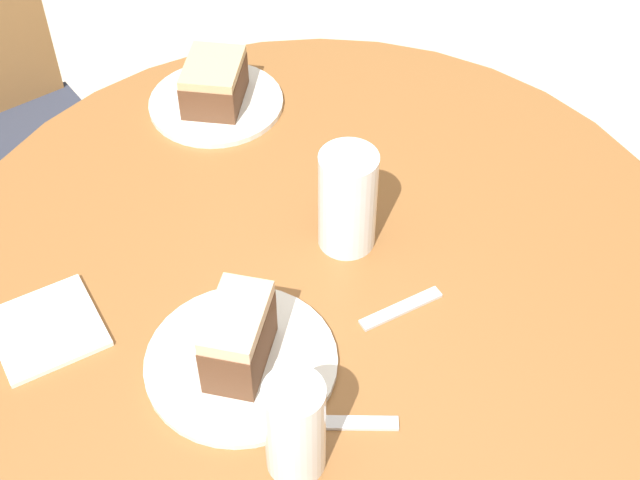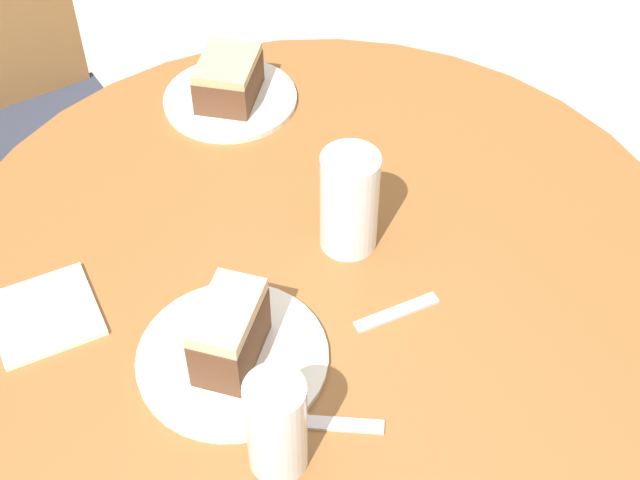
% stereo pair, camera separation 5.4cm
% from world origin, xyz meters
% --- Properties ---
extents(table, '(1.08, 1.08, 0.76)m').
position_xyz_m(table, '(0.00, 0.00, 0.60)').
color(table, brown).
rests_on(table, ground_plane).
extents(plate_near, '(0.24, 0.24, 0.01)m').
position_xyz_m(plate_near, '(-0.20, -0.06, 0.76)').
color(plate_near, silver).
rests_on(plate_near, table).
extents(plate_far, '(0.22, 0.22, 0.01)m').
position_xyz_m(plate_far, '(0.12, 0.37, 0.76)').
color(plate_far, silver).
rests_on(plate_far, table).
extents(cake_slice_near, '(0.13, 0.12, 0.10)m').
position_xyz_m(cake_slice_near, '(-0.20, -0.06, 0.82)').
color(cake_slice_near, brown).
rests_on(cake_slice_near, plate_near).
extents(cake_slice_far, '(0.15, 0.14, 0.07)m').
position_xyz_m(cake_slice_far, '(0.12, 0.37, 0.81)').
color(cake_slice_far, brown).
rests_on(cake_slice_far, plate_far).
extents(glass_lemonade, '(0.08, 0.08, 0.16)m').
position_xyz_m(glass_lemonade, '(0.05, 0.00, 0.83)').
color(glass_lemonade, beige).
rests_on(glass_lemonade, table).
extents(glass_water, '(0.07, 0.07, 0.14)m').
position_xyz_m(glass_water, '(-0.24, -0.20, 0.82)').
color(glass_water, silver).
rests_on(glass_water, table).
extents(napkin_stack, '(0.16, 0.16, 0.01)m').
position_xyz_m(napkin_stack, '(-0.34, 0.16, 0.76)').
color(napkin_stack, white).
rests_on(napkin_stack, table).
extents(fork, '(0.12, 0.12, 0.00)m').
position_xyz_m(fork, '(-0.18, -0.20, 0.76)').
color(fork, silver).
rests_on(fork, table).
extents(spoon, '(0.12, 0.05, 0.00)m').
position_xyz_m(spoon, '(0.01, -0.14, 0.76)').
color(spoon, silver).
rests_on(spoon, table).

